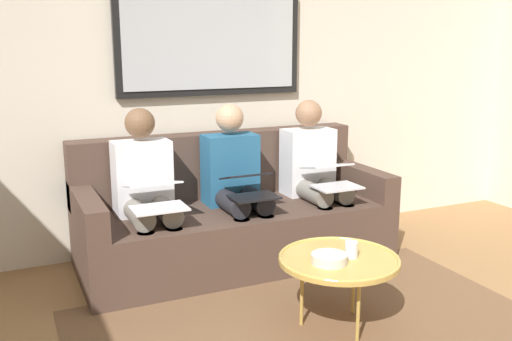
{
  "coord_description": "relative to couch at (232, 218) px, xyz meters",
  "views": [
    {
      "loc": [
        1.5,
        1.6,
        1.56
      ],
      "look_at": [
        0.0,
        -1.7,
        0.75
      ],
      "focal_mm": 40.27,
      "sensor_mm": 36.0,
      "label": 1
    }
  ],
  "objects": [
    {
      "name": "bowl",
      "position": [
        -0.05,
        1.26,
        0.13
      ],
      "size": [
        0.19,
        0.19,
        0.05
      ],
      "primitive_type": "cylinder",
      "color": "beige",
      "rests_on": "coffee_table"
    },
    {
      "name": "person_left",
      "position": [
        -0.64,
        0.07,
        0.3
      ],
      "size": [
        0.38,
        0.58,
        1.14
      ],
      "color": "silver",
      "rests_on": "couch"
    },
    {
      "name": "coffee_table",
      "position": [
        -0.13,
        1.22,
        0.09
      ],
      "size": [
        0.66,
        0.66,
        0.42
      ],
      "color": "tan",
      "rests_on": "ground_plane"
    },
    {
      "name": "laptop_white",
      "position": [
        0.64,
        0.31,
        0.32
      ],
      "size": [
        0.34,
        0.37,
        0.16
      ],
      "color": "white"
    },
    {
      "name": "framed_mirror",
      "position": [
        0.0,
        -0.39,
        1.24
      ],
      "size": [
        1.44,
        0.05,
        0.76
      ],
      "color": "black"
    },
    {
      "name": "area_rug",
      "position": [
        0.0,
        1.27,
        -0.31
      ],
      "size": [
        2.6,
        1.8,
        0.01
      ],
      "primitive_type": "cube",
      "color": "brown",
      "rests_on": "ground_plane"
    },
    {
      "name": "person_middle",
      "position": [
        0.0,
        0.07,
        0.3
      ],
      "size": [
        0.38,
        0.58,
        1.14
      ],
      "color": "#235B84",
      "rests_on": "couch"
    },
    {
      "name": "laptop_black",
      "position": [
        0.0,
        0.31,
        0.32
      ],
      "size": [
        0.31,
        0.35,
        0.15
      ],
      "color": "black"
    },
    {
      "name": "person_right",
      "position": [
        0.64,
        0.07,
        0.3
      ],
      "size": [
        0.38,
        0.58,
        1.14
      ],
      "color": "silver",
      "rests_on": "couch"
    },
    {
      "name": "wall_rear",
      "position": [
        0.0,
        -0.48,
        0.99
      ],
      "size": [
        6.0,
        0.12,
        2.6
      ],
      "primitive_type": "cube",
      "color": "beige",
      "rests_on": "ground_plane"
    },
    {
      "name": "couch",
      "position": [
        0.0,
        0.0,
        0.0
      ],
      "size": [
        2.2,
        0.9,
        0.9
      ],
      "color": "#4C382D",
      "rests_on": "ground_plane"
    },
    {
      "name": "laptop_silver",
      "position": [
        -0.64,
        0.31,
        0.32
      ],
      "size": [
        0.32,
        0.38,
        0.16
      ],
      "color": "silver"
    },
    {
      "name": "cup",
      "position": [
        -0.2,
        1.24,
        0.15
      ],
      "size": [
        0.07,
        0.07,
        0.09
      ],
      "primitive_type": "cylinder",
      "color": "silver",
      "rests_on": "coffee_table"
    }
  ]
}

